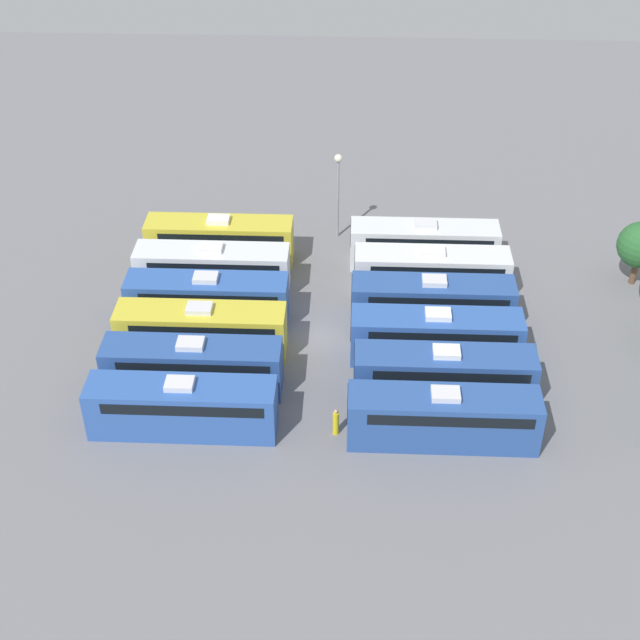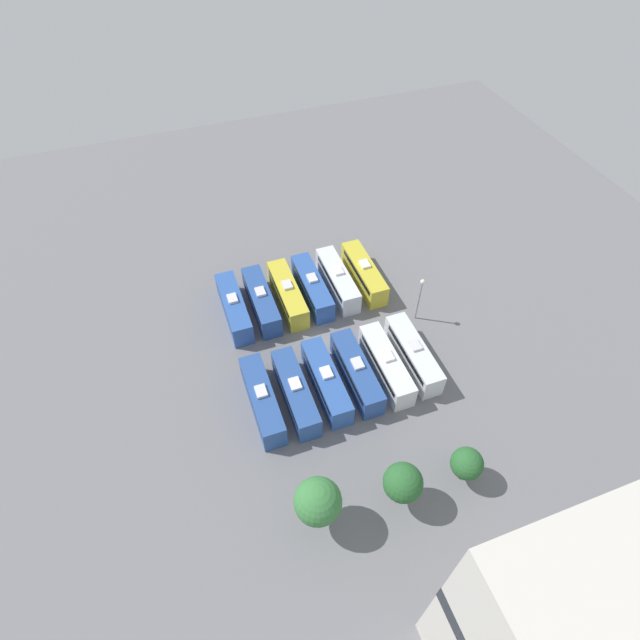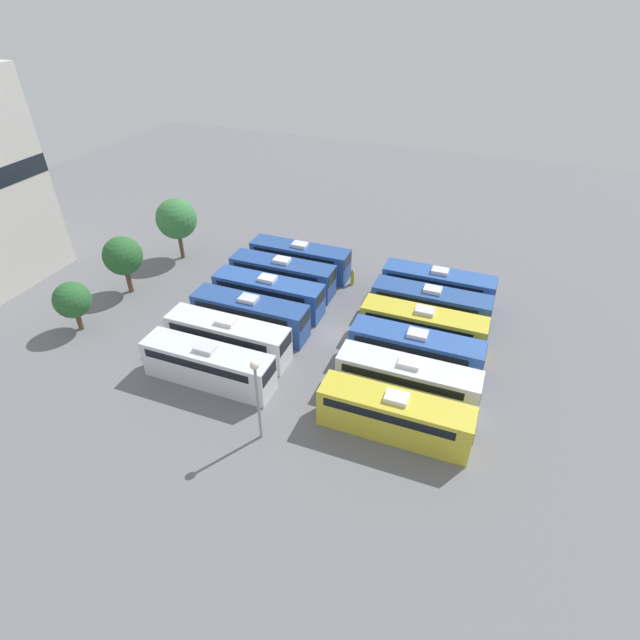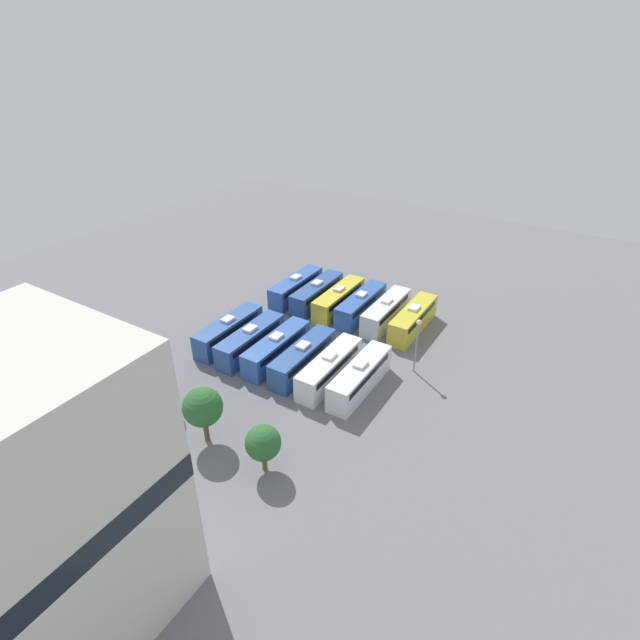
# 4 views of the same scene
# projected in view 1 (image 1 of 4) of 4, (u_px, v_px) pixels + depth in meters

# --- Properties ---
(ground_plane) EXTENTS (120.97, 120.97, 0.00)m
(ground_plane) POSITION_uv_depth(u_px,v_px,m) (320.00, 338.00, 59.00)
(ground_plane) COLOR slate
(bus_0) EXTENTS (2.63, 10.82, 3.58)m
(bus_0) POSITION_uv_depth(u_px,v_px,m) (220.00, 239.00, 65.83)
(bus_0) COLOR gold
(bus_0) RESTS_ON ground_plane
(bus_1) EXTENTS (2.63, 10.82, 3.58)m
(bus_1) POSITION_uv_depth(u_px,v_px,m) (213.00, 268.00, 62.65)
(bus_1) COLOR silver
(bus_1) RESTS_ON ground_plane
(bus_2) EXTENTS (2.63, 10.82, 3.58)m
(bus_2) POSITION_uv_depth(u_px,v_px,m) (208.00, 298.00, 59.61)
(bus_2) COLOR #2D56A8
(bus_2) RESTS_ON ground_plane
(bus_3) EXTENTS (2.63, 10.82, 3.58)m
(bus_3) POSITION_uv_depth(u_px,v_px,m) (202.00, 329.00, 56.77)
(bus_3) COLOR gold
(bus_3) RESTS_ON ground_plane
(bus_4) EXTENTS (2.63, 10.82, 3.58)m
(bus_4) POSITION_uv_depth(u_px,v_px,m) (193.00, 365.00, 53.82)
(bus_4) COLOR #284C93
(bus_4) RESTS_ON ground_plane
(bus_5) EXTENTS (2.63, 10.82, 3.58)m
(bus_5) POSITION_uv_depth(u_px,v_px,m) (183.00, 406.00, 50.84)
(bus_5) COLOR #2D56A8
(bus_5) RESTS_ON ground_plane
(bus_6) EXTENTS (2.63, 10.82, 3.58)m
(bus_6) POSITION_uv_depth(u_px,v_px,m) (425.00, 243.00, 65.31)
(bus_6) COLOR silver
(bus_6) RESTS_ON ground_plane
(bus_7) EXTENTS (2.63, 10.82, 3.58)m
(bus_7) POSITION_uv_depth(u_px,v_px,m) (432.00, 271.00, 62.30)
(bus_7) COLOR silver
(bus_7) RESTS_ON ground_plane
(bus_8) EXTENTS (2.63, 10.82, 3.58)m
(bus_8) POSITION_uv_depth(u_px,v_px,m) (433.00, 301.00, 59.32)
(bus_8) COLOR #284C93
(bus_8) RESTS_ON ground_plane
(bus_9) EXTENTS (2.63, 10.82, 3.58)m
(bus_9) POSITION_uv_depth(u_px,v_px,m) (437.00, 335.00, 56.25)
(bus_9) COLOR #2D56A8
(bus_9) RESTS_ON ground_plane
(bus_10) EXTENTS (2.63, 10.82, 3.58)m
(bus_10) POSITION_uv_depth(u_px,v_px,m) (445.00, 373.00, 53.19)
(bus_10) COLOR #284C93
(bus_10) RESTS_ON ground_plane
(bus_11) EXTENTS (2.63, 10.82, 3.58)m
(bus_11) POSITION_uv_depth(u_px,v_px,m) (444.00, 416.00, 50.12)
(bus_11) COLOR #284C93
(bus_11) RESTS_ON ground_plane
(worker_person) EXTENTS (0.36, 0.36, 1.81)m
(worker_person) POSITION_uv_depth(u_px,v_px,m) (336.00, 422.00, 51.08)
(worker_person) COLOR gold
(worker_person) RESTS_ON ground_plane
(light_pole) EXTENTS (0.60, 0.60, 6.96)m
(light_pole) POSITION_uv_depth(u_px,v_px,m) (338.00, 181.00, 66.83)
(light_pole) COLOR gray
(light_pole) RESTS_ON ground_plane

